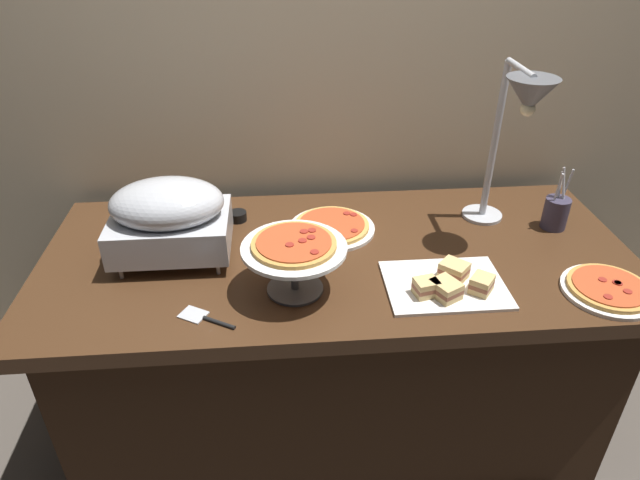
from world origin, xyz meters
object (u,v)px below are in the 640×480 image
pizza_plate_raised_stand (294,251)px  utensil_holder (556,212)px  pizza_plate_center (332,227)px  sauce_cup_near (238,216)px  chafing_dish (169,216)px  pizza_plate_front (609,289)px  serving_spatula (205,319)px  sandwich_platter (448,284)px  heat_lamp (521,112)px

pizza_plate_raised_stand → utensil_holder: utensil_holder is taller
pizza_plate_center → pizza_plate_raised_stand: (-0.14, -0.33, 0.12)m
pizza_plate_center → sauce_cup_near: bearing=163.8°
utensil_holder → chafing_dish: bearing=-176.3°
pizza_plate_front → utensil_holder: 0.38m
pizza_plate_front → pizza_plate_center: bearing=151.2°
pizza_plate_center → pizza_plate_front: bearing=-28.8°
pizza_plate_raised_stand → pizza_plate_front: bearing=-5.6°
pizza_plate_center → pizza_plate_raised_stand: size_ratio=0.99×
sauce_cup_near → serving_spatula: sauce_cup_near is taller
pizza_plate_front → sauce_cup_near: size_ratio=4.19×
sauce_cup_near → sandwich_platter: bearing=-36.2°
pizza_plate_raised_stand → sauce_cup_near: pizza_plate_raised_stand is taller
chafing_dish → pizza_plate_front: (1.28, -0.30, -0.13)m
pizza_plate_raised_stand → heat_lamp: bearing=18.6°
sandwich_platter → serving_spatula: (-0.69, -0.08, -0.02)m
sauce_cup_near → utensil_holder: size_ratio=0.29×
heat_lamp → chafing_dish: bearing=-178.7°
utensil_holder → pizza_plate_raised_stand: bearing=-162.3°
utensil_holder → sauce_cup_near: bearing=172.9°
pizza_plate_front → pizza_plate_center: same height
chafing_dish → serving_spatula: chafing_dish is taller
sauce_cup_near → pizza_plate_center: bearing=-16.2°
pizza_plate_center → utensil_holder: bearing=-3.1°
pizza_plate_raised_stand → sandwich_platter: pizza_plate_raised_stand is taller
sauce_cup_near → utensil_holder: bearing=-7.1°
chafing_dish → sandwich_platter: bearing=-16.4°
chafing_dish → heat_lamp: (1.06, 0.02, 0.29)m
pizza_plate_center → sauce_cup_near: sauce_cup_near is taller
utensil_holder → heat_lamp: bearing=-165.4°
pizza_plate_front → pizza_plate_center: size_ratio=0.89×
pizza_plate_front → sandwich_platter: bearing=173.1°
pizza_plate_front → pizza_plate_center: (-0.76, 0.42, -0.00)m
pizza_plate_center → serving_spatula: 0.59m
utensil_holder → serving_spatula: utensil_holder is taller
chafing_dish → sandwich_platter: size_ratio=1.03×
pizza_plate_center → serving_spatula: bearing=-131.1°
heat_lamp → pizza_plate_center: heat_lamp is taller
pizza_plate_front → pizza_plate_raised_stand: 0.92m
chafing_dish → heat_lamp: bearing=1.3°
pizza_plate_center → sandwich_platter: size_ratio=0.85×
chafing_dish → sauce_cup_near: bearing=49.1°
utensil_holder → serving_spatula: bearing=-160.8°
utensil_holder → serving_spatula: size_ratio=1.33×
heat_lamp → serving_spatula: 1.09m
pizza_plate_raised_stand → utensil_holder: 0.96m
chafing_dish → pizza_plate_center: 0.55m
serving_spatula → sauce_cup_near: bearing=83.2°
pizza_plate_center → serving_spatula: pizza_plate_center is taller
pizza_plate_front → pizza_plate_raised_stand: (-0.90, 0.09, 0.12)m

